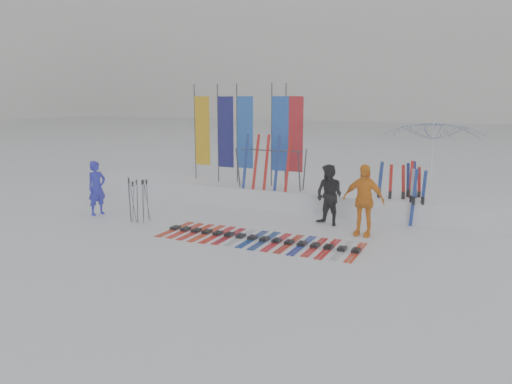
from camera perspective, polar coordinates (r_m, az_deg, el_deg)
The scene contains 11 objects.
ground at distance 11.61m, azimuth -4.20°, elevation -6.13°, with size 120.00×120.00×0.00m, color white.
snow_bank at distance 15.61m, azimuth 3.90°, elevation -0.59°, with size 14.00×1.60×0.60m, color white.
person_blue at distance 15.13m, azimuth -17.73°, elevation 0.43°, with size 0.57×0.38×1.57m, color #2024BF.
person_black at distance 13.38m, azimuth 8.36°, elevation -0.36°, with size 0.79×0.62×1.63m, color black.
person_yellow at distance 12.50m, azimuth 12.17°, elevation -0.91°, with size 1.04×0.43×1.78m, color orange.
tent_canopy at distance 16.11m, azimuth 19.39°, elevation 3.05°, with size 3.00×3.05×2.75m, color white.
ski_row at distance 12.01m, azimuth 0.26°, elevation -5.35°, with size 4.90×1.67×0.07m.
pole_cluster at distance 13.96m, azimuth -13.33°, elevation -0.97°, with size 0.54×0.60×1.25m.
feather_flags at distance 16.09m, azimuth -0.99°, elevation 6.77°, with size 3.98×0.28×3.20m.
ski_rack at distance 15.23m, azimuth 1.73°, elevation 3.29°, with size 2.04×0.80×1.23m.
upright_skis at distance 14.36m, azimuth 16.60°, elevation -0.08°, with size 1.42×1.04×1.65m.
Camera 1 is at (5.35, -9.73, 3.38)m, focal length 35.00 mm.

